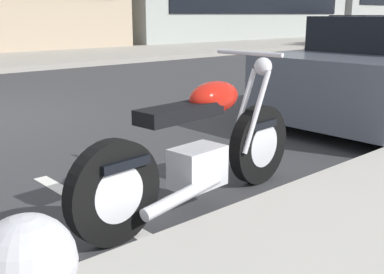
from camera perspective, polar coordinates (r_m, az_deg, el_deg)
name	(u,v)px	position (r m, az deg, el deg)	size (l,w,h in m)	color
sidewalk_far_curb	(207,48)	(19.80, 1.82, 10.63)	(120.00, 5.00, 0.14)	gray
parking_stall_stripe	(106,215)	(3.54, -10.28, -9.18)	(0.12, 2.20, 0.01)	silver
parked_motorcycle	(200,151)	(3.48, 0.97, -1.68)	(2.22, 0.62, 1.14)	black
car_opposite_curb	(356,32)	(22.48, 19.10, 11.79)	(4.48, 2.06, 1.38)	black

